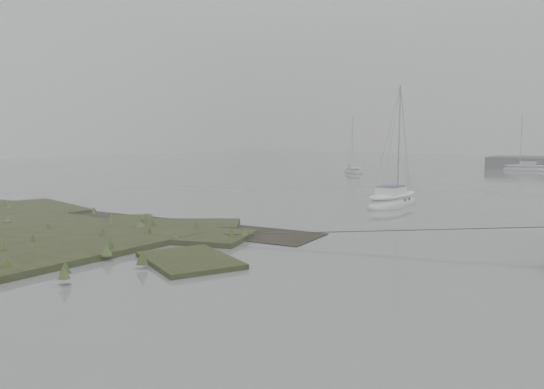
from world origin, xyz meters
The scene contains 4 objects.
ground centered at (0.00, 30.00, 0.00)m, with size 160.00×160.00×0.00m, color slate.
sailboat_white centered at (0.47, 16.50, 0.23)m, with size 2.04×5.43×7.55m.
sailboat_far_a centered at (-13.95, 40.77, 0.21)m, with size 4.26×4.68×6.74m.
sailboat_far_c centered at (1.25, 55.18, 0.22)m, with size 5.05×2.02×6.97m.
Camera 1 is at (12.22, -12.69, 4.06)m, focal length 35.00 mm.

